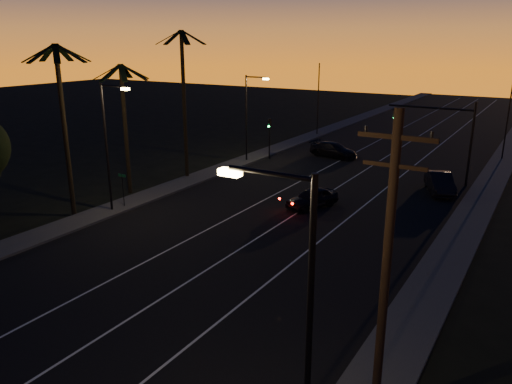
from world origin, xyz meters
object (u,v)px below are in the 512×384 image
Objects in this scene: lead_car at (312,198)px; right_car at (440,183)px; utility_pole at (386,267)px; cross_car at (333,150)px; signal_mast at (442,127)px.

lead_car is 0.96× the size of right_car.
cross_car is at bearing 114.80° from utility_pole.
right_car is 0.93× the size of cross_car.
signal_mast is 12.85m from cross_car.
utility_pole is 2.04× the size of lead_car.
utility_pole reaches higher than right_car.
right_car is (0.86, -3.11, -3.97)m from signal_mast.
lead_car is at bearing -72.45° from cross_car.
lead_car is at bearing -129.59° from right_car.
signal_mast is at bearing -20.88° from cross_car.
signal_mast is (-4.46, 29.99, -0.53)m from utility_pole.
utility_pole reaches higher than lead_car.
signal_mast reaches higher than lead_car.
lead_car is at bearing -118.19° from signal_mast.
utility_pole is 21.66m from lead_car.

